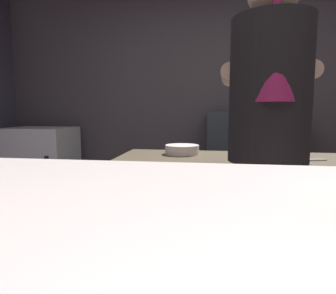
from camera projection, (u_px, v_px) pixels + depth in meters
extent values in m
cube|color=#4E4A4D|center=(224.00, 95.00, 3.32)|extent=(5.20, 0.10, 2.70)
cube|color=#4C4130|center=(291.00, 232.00, 1.76)|extent=(2.10, 0.60, 0.89)
cube|color=#30383E|center=(253.00, 167.00, 3.10)|extent=(0.98, 0.36, 1.16)
cube|color=white|center=(41.00, 172.00, 3.28)|extent=(0.70, 0.55, 0.99)
cube|color=#262626|center=(47.00, 174.00, 2.95)|extent=(0.03, 0.03, 0.35)
cube|color=yellow|center=(16.00, 166.00, 3.01)|extent=(0.10, 0.01, 0.12)
cube|color=#282542|center=(263.00, 263.00, 1.35)|extent=(0.28, 0.20, 0.95)
cylinder|color=black|center=(270.00, 92.00, 1.26)|extent=(0.34, 0.34, 0.60)
cone|color=#8C1E4C|center=(275.00, 42.00, 1.14)|extent=(0.18, 0.18, 0.46)
cylinder|color=#CBA78A|center=(229.00, 75.00, 1.44)|extent=(0.09, 0.32, 0.08)
cylinder|color=#CBA78A|center=(304.00, 74.00, 1.37)|extent=(0.09, 0.32, 0.08)
cylinder|color=silver|center=(182.00, 150.00, 1.90)|extent=(0.22, 0.22, 0.06)
cube|color=silver|center=(305.00, 160.00, 1.65)|extent=(0.24, 0.09, 0.01)
cylinder|color=#305C9D|center=(264.00, 105.00, 3.03)|extent=(0.07, 0.07, 0.13)
cylinder|color=#305C9D|center=(265.00, 96.00, 3.02)|extent=(0.03, 0.03, 0.05)
cylinder|color=silver|center=(265.00, 93.00, 3.02)|extent=(0.04, 0.04, 0.01)
cylinder|color=#3A5AA1|center=(282.00, 102.00, 3.05)|extent=(0.07, 0.07, 0.18)
cylinder|color=#3A5AA1|center=(282.00, 90.00, 3.03)|extent=(0.03, 0.03, 0.07)
cylinder|color=silver|center=(282.00, 86.00, 3.03)|extent=(0.03, 0.03, 0.01)
cylinder|color=#537B32|center=(255.00, 105.00, 3.11)|extent=(0.07, 0.07, 0.13)
cylinder|color=#537B32|center=(255.00, 97.00, 3.10)|extent=(0.03, 0.03, 0.05)
cylinder|color=black|center=(255.00, 94.00, 3.10)|extent=(0.04, 0.04, 0.01)
cylinder|color=#D6CC88|center=(255.00, 104.00, 3.01)|extent=(0.07, 0.07, 0.14)
cylinder|color=#D6CC88|center=(255.00, 95.00, 3.00)|extent=(0.03, 0.03, 0.05)
cylinder|color=#333333|center=(255.00, 91.00, 2.99)|extent=(0.04, 0.04, 0.01)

